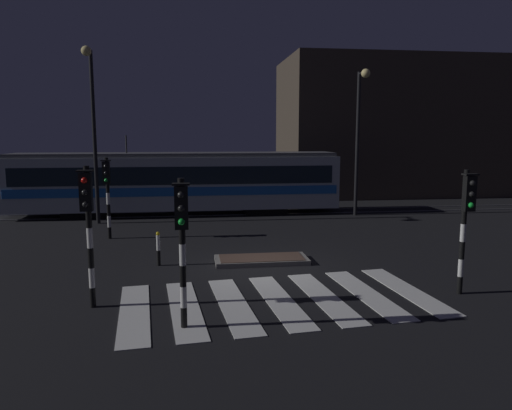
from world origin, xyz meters
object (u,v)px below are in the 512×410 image
object	(u,v)px
traffic_light_kerb_mid_left	(182,231)
traffic_light_corner_near_right	(466,213)
street_lamp_trackside_left	(92,116)
street_lamp_trackside_right	(359,125)
bollard_island_edge	(158,249)
tram	(177,181)
traffic_light_corner_near_left	(88,216)
traffic_light_corner_far_left	(107,186)

from	to	relation	value
traffic_light_kerb_mid_left	traffic_light_corner_near_right	bearing A→B (deg)	10.52
traffic_light_corner_near_right	street_lamp_trackside_left	distance (m)	16.59
street_lamp_trackside_right	street_lamp_trackside_left	size ratio (longest dim) A/B	0.92
traffic_light_kerb_mid_left	bollard_island_edge	distance (m)	5.60
tram	traffic_light_corner_near_left	bearing A→B (deg)	-96.88
traffic_light_corner_near_left	tram	world-z (taller)	tram
street_lamp_trackside_left	street_lamp_trackside_right	bearing A→B (deg)	2.85
traffic_light_kerb_mid_left	street_lamp_trackside_left	size ratio (longest dim) A/B	0.41
traffic_light_corner_far_left	tram	distance (m)	6.38
traffic_light_kerb_mid_left	bollard_island_edge	xyz separation A→B (m)	(-0.88, 5.29, -1.60)
traffic_light_corner_near_left	traffic_light_corner_far_left	world-z (taller)	traffic_light_corner_near_left
street_lamp_trackside_left	traffic_light_corner_far_left	bearing A→B (deg)	-72.20
traffic_light_corner_near_left	street_lamp_trackside_right	world-z (taller)	street_lamp_trackside_right
traffic_light_corner_far_left	street_lamp_trackside_left	bearing A→B (deg)	107.80
traffic_light_corner_near_right	street_lamp_trackside_left	size ratio (longest dim) A/B	0.41
traffic_light_corner_far_left	street_lamp_trackside_right	world-z (taller)	street_lamp_trackside_right
traffic_light_kerb_mid_left	traffic_light_corner_far_left	distance (m)	10.10
traffic_light_corner_near_right	traffic_light_kerb_mid_left	world-z (taller)	traffic_light_corner_near_right
bollard_island_edge	street_lamp_trackside_left	bearing A→B (deg)	113.37
traffic_light_corner_far_left	street_lamp_trackside_left	size ratio (longest dim) A/B	0.41
traffic_light_corner_near_right	traffic_light_kerb_mid_left	bearing A→B (deg)	-169.48
traffic_light_corner_far_left	bollard_island_edge	world-z (taller)	traffic_light_corner_far_left
street_lamp_trackside_right	bollard_island_edge	size ratio (longest dim) A/B	6.62
traffic_light_corner_near_right	street_lamp_trackside_left	xyz separation A→B (m)	(-11.43, 11.68, 2.83)
street_lamp_trackside_right	bollard_island_edge	bearing A→B (deg)	-138.81
street_lamp_trackside_left	tram	size ratio (longest dim) A/B	0.47
traffic_light_corner_near_right	street_lamp_trackside_right	size ratio (longest dim) A/B	0.45
traffic_light_kerb_mid_left	bollard_island_edge	bearing A→B (deg)	99.47
traffic_light_corner_near_left	street_lamp_trackside_left	xyz separation A→B (m)	(-2.00, 11.44, 2.72)
traffic_light_kerb_mid_left	bollard_island_edge	size ratio (longest dim) A/B	2.95
traffic_light_corner_near_left	tram	size ratio (longest dim) A/B	0.20
traffic_light_kerb_mid_left	bollard_island_edge	world-z (taller)	traffic_light_kerb_mid_left
traffic_light_corner_near_left	street_lamp_trackside_right	size ratio (longest dim) A/B	0.47
traffic_light_corner_near_left	bollard_island_edge	size ratio (longest dim) A/B	3.11
traffic_light_corner_near_right	tram	distance (m)	16.09
traffic_light_kerb_mid_left	traffic_light_corner_far_left	world-z (taller)	traffic_light_corner_far_left
traffic_light_corner_far_left	street_lamp_trackside_left	distance (m)	4.57
traffic_light_corner_far_left	street_lamp_trackside_right	distance (m)	12.73
bollard_island_edge	tram	bearing A→B (deg)	88.14
tram	street_lamp_trackside_right	bearing A→B (deg)	-10.84
traffic_light_corner_near_right	tram	xyz separation A→B (m)	(-7.76, 14.09, -0.42)
traffic_light_corner_near_right	traffic_light_corner_near_left	bearing A→B (deg)	178.49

